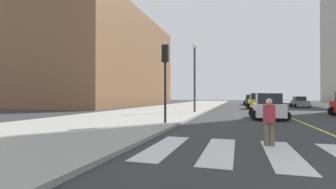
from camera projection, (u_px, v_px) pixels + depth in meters
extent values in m
cube|color=#9E9B93|center=(156.00, 112.00, 25.04)|extent=(10.00, 120.00, 0.15)
cube|color=silver|center=(164.00, 147.00, 8.03)|extent=(0.90, 4.00, 0.01)
cube|color=silver|center=(219.00, 150.00, 7.52)|extent=(0.90, 4.00, 0.01)
cube|color=silver|center=(282.00, 154.00, 7.02)|extent=(0.90, 4.00, 0.01)
cube|color=yellow|center=(263.00, 106.00, 40.80)|extent=(0.16, 80.00, 0.01)
cube|color=brown|center=(107.00, 62.00, 45.58)|extent=(16.00, 32.00, 16.34)
cube|color=gold|center=(257.00, 103.00, 32.60)|extent=(2.20, 4.74, 1.01)
cube|color=#1E2328|center=(257.00, 96.00, 32.34)|extent=(1.83, 2.38, 0.85)
cylinder|color=black|center=(265.00, 106.00, 33.71)|extent=(0.77, 0.26, 0.76)
cylinder|color=black|center=(248.00, 105.00, 34.29)|extent=(0.77, 0.26, 0.76)
cylinder|color=black|center=(267.00, 107.00, 30.90)|extent=(0.77, 0.26, 0.76)
cylinder|color=black|center=(249.00, 106.00, 31.48)|extent=(0.77, 0.26, 0.76)
cube|color=silver|center=(268.00, 110.00, 17.96)|extent=(1.93, 4.24, 0.91)
cube|color=#1E2328|center=(268.00, 99.00, 17.73)|extent=(1.62, 2.12, 0.77)
cylinder|color=black|center=(279.00, 113.00, 18.95)|extent=(0.69, 0.22, 0.69)
cylinder|color=black|center=(253.00, 113.00, 19.50)|extent=(0.69, 0.22, 0.69)
cylinder|color=black|center=(286.00, 116.00, 16.43)|extent=(0.69, 0.22, 0.69)
cylinder|color=black|center=(255.00, 115.00, 16.97)|extent=(0.69, 0.22, 0.69)
cylinder|color=black|center=(333.00, 111.00, 21.24)|extent=(0.76, 0.25, 0.76)
cube|color=slate|center=(300.00, 103.00, 36.33)|extent=(1.88, 3.82, 0.80)
cube|color=#1E2328|center=(299.00, 99.00, 36.55)|extent=(1.52, 1.94, 0.68)
cylinder|color=black|center=(296.00, 106.00, 35.40)|extent=(0.61, 0.23, 0.61)
cylinder|color=black|center=(309.00, 106.00, 35.00)|extent=(0.61, 0.23, 0.61)
cylinder|color=black|center=(292.00, 105.00, 37.66)|extent=(0.61, 0.23, 0.61)
cylinder|color=black|center=(304.00, 105.00, 37.25)|extent=(0.61, 0.23, 0.61)
cube|color=#2D479E|center=(250.00, 101.00, 51.09)|extent=(2.19, 4.59, 0.97)
cube|color=#1E2328|center=(251.00, 97.00, 50.83)|extent=(1.80, 2.32, 0.82)
cylinder|color=black|center=(255.00, 102.00, 52.18)|extent=(0.74, 0.26, 0.73)
cylinder|color=black|center=(245.00, 102.00, 52.70)|extent=(0.74, 0.26, 0.73)
cylinder|color=black|center=(256.00, 103.00, 49.47)|extent=(0.74, 0.26, 0.73)
cylinder|color=black|center=(246.00, 103.00, 49.99)|extent=(0.74, 0.26, 0.73)
cube|color=#236B42|center=(250.00, 102.00, 45.80)|extent=(1.89, 4.08, 0.87)
cube|color=#1E2328|center=(250.00, 98.00, 45.58)|extent=(1.57, 2.05, 0.73)
cylinder|color=black|center=(255.00, 103.00, 46.73)|extent=(0.66, 0.22, 0.66)
cylinder|color=black|center=(245.00, 103.00, 47.28)|extent=(0.66, 0.22, 0.66)
cylinder|color=black|center=(256.00, 104.00, 44.32)|extent=(0.66, 0.22, 0.66)
cylinder|color=black|center=(245.00, 104.00, 44.87)|extent=(0.66, 0.22, 0.66)
cylinder|color=black|center=(165.00, 92.00, 13.95)|extent=(0.14, 0.14, 3.52)
cube|color=black|center=(165.00, 53.00, 13.97)|extent=(0.36, 0.28, 1.00)
sphere|color=red|center=(166.00, 49.00, 14.14)|extent=(0.18, 0.18, 0.18)
sphere|color=orange|center=(166.00, 54.00, 14.14)|extent=(0.18, 0.18, 0.18)
sphere|color=green|center=(166.00, 59.00, 14.14)|extent=(0.18, 0.18, 0.18)
cylinder|color=brown|center=(272.00, 134.00, 8.16)|extent=(0.18, 0.18, 0.80)
cylinder|color=brown|center=(267.00, 134.00, 8.20)|extent=(0.18, 0.18, 0.80)
cylinder|color=#B23338|center=(269.00, 114.00, 8.18)|extent=(0.40, 0.40, 0.60)
sphere|color=beige|center=(269.00, 102.00, 8.19)|extent=(0.22, 0.22, 0.22)
cylinder|color=#38383D|center=(195.00, 80.00, 23.69)|extent=(0.20, 0.20, 6.33)
sphere|color=silver|center=(195.00, 46.00, 23.71)|extent=(0.44, 0.44, 0.44)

